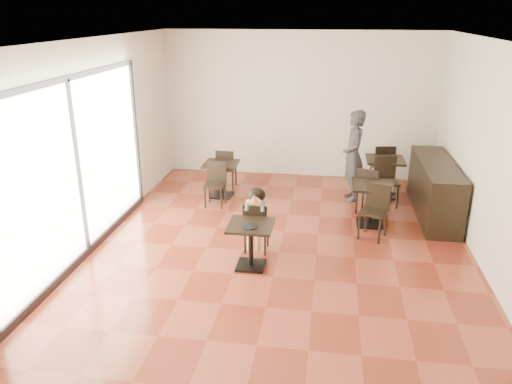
% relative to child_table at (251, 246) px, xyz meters
% --- Properties ---
extents(floor, '(6.00, 8.00, 0.01)m').
position_rel_child_table_xyz_m(floor, '(0.36, 0.52, -0.34)').
color(floor, brown).
rests_on(floor, ground).
extents(ceiling, '(6.00, 8.00, 0.01)m').
position_rel_child_table_xyz_m(ceiling, '(0.36, 0.52, 2.86)').
color(ceiling, white).
rests_on(ceiling, floor).
extents(wall_back, '(6.00, 0.01, 3.20)m').
position_rel_child_table_xyz_m(wall_back, '(0.36, 4.52, 1.26)').
color(wall_back, silver).
rests_on(wall_back, floor).
extents(wall_front, '(6.00, 0.01, 3.20)m').
position_rel_child_table_xyz_m(wall_front, '(0.36, -3.48, 1.26)').
color(wall_front, silver).
rests_on(wall_front, floor).
extents(wall_left, '(0.01, 8.00, 3.20)m').
position_rel_child_table_xyz_m(wall_left, '(-2.64, 0.52, 1.26)').
color(wall_left, silver).
rests_on(wall_left, floor).
extents(wall_right, '(0.01, 8.00, 3.20)m').
position_rel_child_table_xyz_m(wall_right, '(3.36, 0.52, 1.26)').
color(wall_right, silver).
rests_on(wall_right, floor).
extents(storefront_window, '(0.04, 4.50, 2.60)m').
position_rel_child_table_xyz_m(storefront_window, '(-2.61, 0.02, 1.06)').
color(storefront_window, white).
rests_on(storefront_window, floor).
extents(child_table, '(0.65, 0.65, 0.68)m').
position_rel_child_table_xyz_m(child_table, '(0.00, 0.00, 0.00)').
color(child_table, black).
rests_on(child_table, floor).
extents(child_chair, '(0.37, 0.37, 0.82)m').
position_rel_child_table_xyz_m(child_chair, '(0.00, 0.55, 0.07)').
color(child_chair, black).
rests_on(child_chair, floor).
extents(child, '(0.37, 0.52, 1.04)m').
position_rel_child_table_xyz_m(child, '(0.00, 0.55, 0.18)').
color(child, slate).
rests_on(child, child_chair).
extents(plate, '(0.23, 0.23, 0.01)m').
position_rel_child_table_xyz_m(plate, '(0.00, -0.10, 0.35)').
color(plate, black).
rests_on(plate, child_table).
extents(pizza_slice, '(0.24, 0.19, 0.06)m').
position_rel_child_table_xyz_m(pizza_slice, '(0.00, 0.36, 0.56)').
color(pizza_slice, tan).
rests_on(pizza_slice, child).
extents(adult_patron, '(0.53, 0.72, 1.80)m').
position_rel_child_table_xyz_m(adult_patron, '(1.53, 3.08, 0.56)').
color(adult_patron, '#323336').
rests_on(adult_patron, floor).
extents(cafe_table_mid, '(0.92, 0.92, 0.75)m').
position_rel_child_table_xyz_m(cafe_table_mid, '(1.84, 1.85, 0.03)').
color(cafe_table_mid, black).
rests_on(cafe_table_mid, floor).
extents(cafe_table_left, '(0.68, 0.68, 0.70)m').
position_rel_child_table_xyz_m(cafe_table_left, '(-1.07, 2.86, 0.01)').
color(cafe_table_left, black).
rests_on(cafe_table_left, floor).
extents(cafe_table_back, '(0.86, 0.86, 0.79)m').
position_rel_child_table_xyz_m(cafe_table_back, '(2.18, 3.38, 0.05)').
color(cafe_table_back, black).
rests_on(cafe_table_back, floor).
extents(chair_mid_a, '(0.53, 0.53, 0.90)m').
position_rel_child_table_xyz_m(chair_mid_a, '(1.84, 2.40, 0.11)').
color(chair_mid_a, black).
rests_on(chair_mid_a, floor).
extents(chair_mid_b, '(0.53, 0.53, 0.90)m').
position_rel_child_table_xyz_m(chair_mid_b, '(1.84, 1.30, 0.11)').
color(chair_mid_b, black).
rests_on(chair_mid_b, floor).
extents(chair_left_a, '(0.39, 0.39, 0.85)m').
position_rel_child_table_xyz_m(chair_left_a, '(-1.07, 3.41, 0.08)').
color(chair_left_a, black).
rests_on(chair_left_a, floor).
extents(chair_left_b, '(0.39, 0.39, 0.85)m').
position_rel_child_table_xyz_m(chair_left_b, '(-1.07, 2.31, 0.08)').
color(chair_left_b, black).
rests_on(chair_left_b, floor).
extents(chair_back_a, '(0.49, 0.49, 0.95)m').
position_rel_child_table_xyz_m(chair_back_a, '(2.18, 3.93, 0.13)').
color(chair_back_a, black).
rests_on(chair_back_a, floor).
extents(chair_back_b, '(0.49, 0.49, 0.95)m').
position_rel_child_table_xyz_m(chair_back_b, '(2.18, 2.83, 0.13)').
color(chair_back_b, black).
rests_on(chair_back_b, floor).
extents(service_counter, '(0.60, 2.40, 1.00)m').
position_rel_child_table_xyz_m(service_counter, '(3.01, 2.52, 0.16)').
color(service_counter, black).
rests_on(service_counter, floor).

